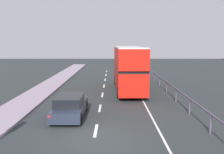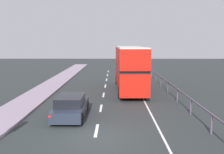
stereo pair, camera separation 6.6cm
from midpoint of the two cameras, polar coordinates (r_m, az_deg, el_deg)
The scene contains 5 objects.
ground_plane at distance 13.05m, azimuth -3.79°, elevation -13.29°, with size 73.65×120.00×0.10m, color #292F2F.
lane_paint_markings at distance 21.19m, azimuth 3.57°, elevation -4.84°, with size 3.49×46.00×0.01m.
bridge_side_railing at distance 22.05m, azimuth 13.36°, elevation -2.25°, with size 0.10×42.00×1.07m.
double_decker_bus_red at distance 24.35m, azimuth 3.91°, elevation 2.21°, with size 2.67×10.09×4.24m.
hatchback_car_near at distance 16.13m, azimuth -9.32°, elevation -6.57°, with size 1.85×4.46×1.38m.
Camera 1 is at (0.86, -12.14, 4.65)m, focal length 40.48 mm.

